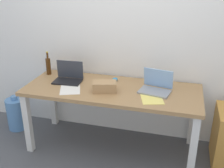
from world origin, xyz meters
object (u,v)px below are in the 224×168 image
(computer_mouse, at_px, (115,80))
(water_cooler_jug, at_px, (16,114))
(laptop_right, at_px, (156,87))
(desk, at_px, (112,96))
(cardboard_box, at_px, (105,86))
(laptop_left, at_px, (68,77))
(beer_bottle, at_px, (48,66))

(computer_mouse, distance_m, water_cooler_jug, 1.41)
(laptop_right, distance_m, computer_mouse, 0.52)
(desk, bearing_deg, cardboard_box, -121.66)
(computer_mouse, height_order, water_cooler_jug, computer_mouse)
(laptop_left, distance_m, water_cooler_jug, 0.98)
(desk, distance_m, computer_mouse, 0.24)
(laptop_right, relative_size, computer_mouse, 3.54)
(desk, height_order, laptop_left, laptop_left)
(computer_mouse, bearing_deg, laptop_right, -8.71)
(beer_bottle, bearing_deg, water_cooler_jug, -162.93)
(desk, relative_size, beer_bottle, 6.67)
(laptop_left, xyz_separation_m, computer_mouse, (0.51, 0.15, -0.03))
(water_cooler_jug, bearing_deg, desk, -3.40)
(computer_mouse, xyz_separation_m, water_cooler_jug, (-1.29, -0.13, -0.56))
(desk, distance_m, laptop_right, 0.49)
(beer_bottle, bearing_deg, laptop_left, -24.70)
(laptop_right, distance_m, cardboard_box, 0.54)
(desk, height_order, laptop_right, laptop_right)
(laptop_right, distance_m, water_cooler_jug, 1.87)
(desk, xyz_separation_m, laptop_left, (-0.54, 0.07, 0.15))
(beer_bottle, height_order, water_cooler_jug, beer_bottle)
(desk, xyz_separation_m, beer_bottle, (-0.86, 0.22, 0.20))
(laptop_left, height_order, beer_bottle, beer_bottle)
(cardboard_box, bearing_deg, computer_mouse, 84.28)
(laptop_right, bearing_deg, laptop_left, 178.69)
(laptop_right, height_order, cardboard_box, laptop_right)
(desk, relative_size, computer_mouse, 19.02)
(desk, distance_m, beer_bottle, 0.91)
(computer_mouse, bearing_deg, beer_bottle, -170.07)
(desk, distance_m, water_cooler_jug, 1.39)
(laptop_left, relative_size, cardboard_box, 1.31)
(computer_mouse, bearing_deg, laptop_left, -153.86)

